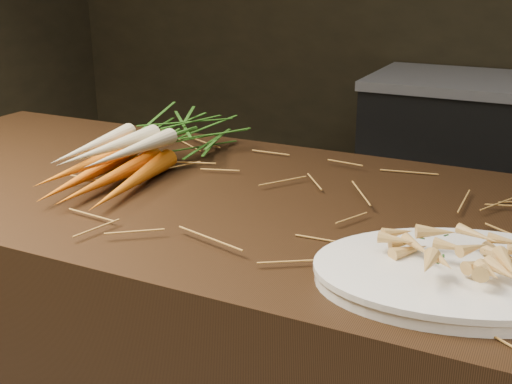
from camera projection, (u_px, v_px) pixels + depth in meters
straw_bedding at (420, 221)px, 1.01m from camera, size 1.40×0.60×0.02m
root_veg_bunch at (156, 140)px, 1.31m from camera, size 0.21×0.57×0.10m
serving_platter at (464, 277)px, 0.83m from camera, size 0.45×0.39×0.02m
roasted_veg_heap at (467, 255)px, 0.82m from camera, size 0.23×0.20×0.04m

